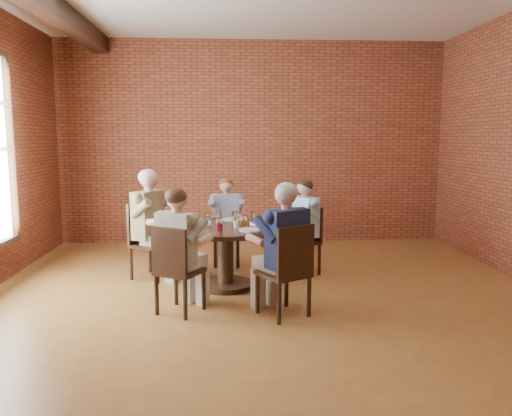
{
  "coord_description": "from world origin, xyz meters",
  "views": [
    {
      "loc": [
        -0.45,
        -5.03,
        1.79
      ],
      "look_at": [
        -0.09,
        1.0,
        0.93
      ],
      "focal_mm": 35.0,
      "sensor_mm": 36.0,
      "label": 1
    }
  ],
  "objects": [
    {
      "name": "plate_c",
      "position": [
        -0.8,
        1.02,
        0.76
      ],
      "size": [
        0.26,
        0.26,
        0.01
      ],
      "primitive_type": "cylinder",
      "color": "white",
      "rests_on": "dining_table"
    },
    {
      "name": "plate_a",
      "position": [
        -0.04,
        0.91,
        0.76
      ],
      "size": [
        0.26,
        0.26,
        0.01
      ],
      "primitive_type": "cylinder",
      "color": "white",
      "rests_on": "dining_table"
    },
    {
      "name": "diner_d",
      "position": [
        -0.93,
        -0.03,
        0.64
      ],
      "size": [
        0.74,
        0.78,
        1.29
      ],
      "primitive_type": null,
      "rotation": [
        0.0,
        0.0,
        2.64
      ],
      "color": "#A38F80",
      "rests_on": "floor"
    },
    {
      "name": "glass_g",
      "position": [
        -0.34,
        0.65,
        0.82
      ],
      "size": [
        0.07,
        0.07,
        0.14
      ],
      "primitive_type": "cylinder",
      "color": "white",
      "rests_on": "dining_table"
    },
    {
      "name": "chair_d",
      "position": [
        -0.97,
        -0.1,
        0.5
      ],
      "size": [
        0.55,
        0.55,
        0.91
      ],
      "rotation": [
        0.0,
        0.0,
        2.64
      ],
      "color": "#331E11",
      "rests_on": "floor"
    },
    {
      "name": "plate_d",
      "position": [
        -0.19,
        0.51,
        0.76
      ],
      "size": [
        0.26,
        0.26,
        0.01
      ],
      "primitive_type": "cylinder",
      "color": "white",
      "rests_on": "dining_table"
    },
    {
      "name": "chair_e",
      "position": [
        0.16,
        -0.25,
        0.51
      ],
      "size": [
        0.59,
        0.59,
        0.95
      ],
      "rotation": [
        0.0,
        0.0,
        3.67
      ],
      "color": "#331E11",
      "rests_on": "floor"
    },
    {
      "name": "plate_b",
      "position": [
        -0.38,
        1.26,
        0.76
      ],
      "size": [
        0.26,
        0.26,
        0.01
      ],
      "primitive_type": "cylinder",
      "color": "white",
      "rests_on": "dining_table"
    },
    {
      "name": "diner_b",
      "position": [
        -0.45,
        1.88,
        0.61
      ],
      "size": [
        0.47,
        0.58,
        1.23
      ],
      "primitive_type": null,
      "rotation": [
        0.0,
        0.0,
        -0.01
      ],
      "color": "#808BA3",
      "rests_on": "floor"
    },
    {
      "name": "diner_a",
      "position": [
        0.54,
        1.35,
        0.63
      ],
      "size": [
        0.75,
        0.7,
        1.25
      ],
      "primitive_type": null,
      "rotation": [
        0.0,
        0.0,
        -1.08
      ],
      "color": "#4889BC",
      "rests_on": "floor"
    },
    {
      "name": "smartphone",
      "position": [
        -0.14,
        0.55,
        0.75
      ],
      "size": [
        0.07,
        0.13,
        0.01
      ],
      "primitive_type": "cube",
      "rotation": [
        0.0,
        0.0,
        0.06
      ],
      "color": "black",
      "rests_on": "dining_table"
    },
    {
      "name": "glass_a",
      "position": [
        -0.14,
        0.94,
        0.82
      ],
      "size": [
        0.07,
        0.07,
        0.14
      ],
      "primitive_type": "cylinder",
      "color": "white",
      "rests_on": "dining_table"
    },
    {
      "name": "glass_d",
      "position": [
        -0.66,
        0.92,
        0.82
      ],
      "size": [
        0.07,
        0.07,
        0.14
      ],
      "primitive_type": "cylinder",
      "color": "white",
      "rests_on": "dining_table"
    },
    {
      "name": "diner_e",
      "position": [
        0.11,
        -0.18,
        0.67
      ],
      "size": [
        0.8,
        0.84,
        1.35
      ],
      "primitive_type": null,
      "rotation": [
        0.0,
        0.0,
        3.67
      ],
      "color": "#171E41",
      "rests_on": "floor"
    },
    {
      "name": "floor",
      "position": [
        0.0,
        0.0,
        0.0
      ],
      "size": [
        7.0,
        7.0,
        0.0
      ],
      "primitive_type": "plane",
      "color": "#9D6930",
      "rests_on": "ground"
    },
    {
      "name": "glass_c",
      "position": [
        -0.54,
        1.11,
        0.82
      ],
      "size": [
        0.07,
        0.07,
        0.14
      ],
      "primitive_type": "cylinder",
      "color": "white",
      "rests_on": "dining_table"
    },
    {
      "name": "wall_back",
      "position": [
        0.0,
        3.5,
        1.7
      ],
      "size": [
        7.0,
        0.0,
        7.0
      ],
      "primitive_type": "plane",
      "rotation": [
        1.57,
        0.0,
        0.0
      ],
      "color": "brown",
      "rests_on": "ground"
    },
    {
      "name": "chair_c",
      "position": [
        -1.48,
        1.32,
        0.52
      ],
      "size": [
        0.61,
        0.61,
        0.97
      ],
      "rotation": [
        0.0,
        0.0,
        1.1
      ],
      "color": "#331E11",
      "rests_on": "floor"
    },
    {
      "name": "chair_b",
      "position": [
        -0.45,
        1.95,
        0.48
      ],
      "size": [
        0.38,
        0.38,
        0.88
      ],
      "rotation": [
        0.0,
        0.0,
        -0.01
      ],
      "color": "#331E11",
      "rests_on": "floor"
    },
    {
      "name": "glass_b",
      "position": [
        -0.35,
        1.03,
        0.82
      ],
      "size": [
        0.07,
        0.07,
        0.14
      ],
      "primitive_type": "cylinder",
      "color": "white",
      "rests_on": "dining_table"
    },
    {
      "name": "chair_a",
      "position": [
        0.6,
        1.38,
        0.49
      ],
      "size": [
        0.52,
        0.52,
        0.89
      ],
      "rotation": [
        0.0,
        0.0,
        -1.08
      ],
      "color": "#331E11",
      "rests_on": "floor"
    },
    {
      "name": "wall_front",
      "position": [
        0.0,
        -3.5,
        1.7
      ],
      "size": [
        7.0,
        0.0,
        7.0
      ],
      "primitive_type": "plane",
      "rotation": [
        -1.57,
        0.0,
        0.0
      ],
      "color": "brown",
      "rests_on": "ground"
    },
    {
      "name": "glass_e",
      "position": [
        -0.66,
        0.66,
        0.82
      ],
      "size": [
        0.07,
        0.07,
        0.14
      ],
      "primitive_type": "cylinder",
      "color": "white",
      "rests_on": "dining_table"
    },
    {
      "name": "diner_c",
      "position": [
        -1.39,
        1.28,
        0.7
      ],
      "size": [
        0.87,
        0.81,
        1.39
      ],
      "primitive_type": null,
      "rotation": [
        0.0,
        0.0,
        1.1
      ],
      "color": "brown",
      "rests_on": "floor"
    },
    {
      "name": "dining_table",
      "position": [
        -0.47,
        0.81,
        0.53
      ],
      "size": [
        1.33,
        1.33,
        0.75
      ],
      "color": "#331E11",
      "rests_on": "floor"
    },
    {
      "name": "glass_f",
      "position": [
        -0.53,
        0.49,
        0.82
      ],
      "size": [
        0.07,
        0.07,
        0.14
      ],
      "primitive_type": "cylinder",
      "color": "white",
      "rests_on": "dining_table"
    },
    {
      "name": "glass_h",
      "position": [
        -0.24,
        0.69,
        0.82
      ],
      "size": [
        0.07,
        0.07,
        0.14
      ],
      "primitive_type": "cylinder",
      "color": "white",
      "rests_on": "dining_table"
    }
  ]
}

